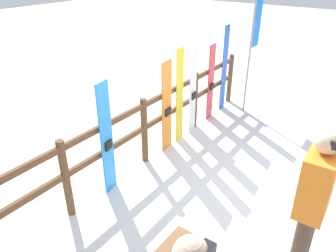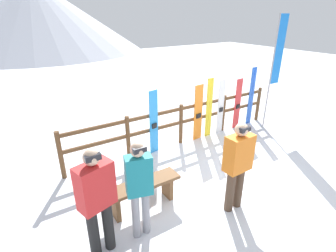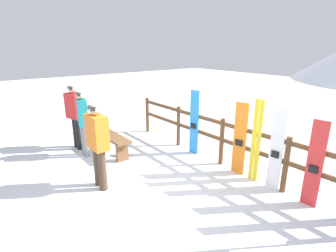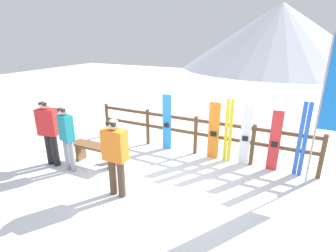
{
  "view_description": "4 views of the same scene",
  "coord_description": "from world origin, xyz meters",
  "px_view_note": "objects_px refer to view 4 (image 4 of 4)",
  "views": [
    {
      "loc": [
        -3.4,
        -0.97,
        2.89
      ],
      "look_at": [
        -0.57,
        1.03,
        1.1
      ],
      "focal_mm": 35.0,
      "sensor_mm": 36.0,
      "label": 1
    },
    {
      "loc": [
        -3.66,
        -3.2,
        3.19
      ],
      "look_at": [
        -0.83,
        1.2,
        0.92
      ],
      "focal_mm": 28.0,
      "sensor_mm": 36.0,
      "label": 2
    },
    {
      "loc": [
        3.58,
        -2.4,
        2.57
      ],
      "look_at": [
        -0.65,
        0.87,
        0.93
      ],
      "focal_mm": 28.0,
      "sensor_mm": 36.0,
      "label": 3
    },
    {
      "loc": [
        2.27,
        -4.36,
        3.08
      ],
      "look_at": [
        -0.32,
        0.83,
        1.07
      ],
      "focal_mm": 28.0,
      "sensor_mm": 36.0,
      "label": 4
    }
  ],
  "objects_px": {
    "bench": "(96,150)",
    "ski_pair_yellow": "(228,131)",
    "snowboard_orange": "(214,131)",
    "person_orange": "(115,153)",
    "snowboard_red": "(275,141)",
    "snowboard_white": "(245,135)",
    "ski_pair_blue": "(302,140)",
    "person_teal": "(67,134)",
    "person_red": "(49,129)",
    "rental_flag": "(330,96)",
    "snowboard_blue": "(167,123)"
  },
  "relations": [
    {
      "from": "bench",
      "to": "ski_pair_yellow",
      "type": "height_order",
      "value": "ski_pair_yellow"
    },
    {
      "from": "bench",
      "to": "snowboard_orange",
      "type": "distance_m",
      "value": 3.03
    },
    {
      "from": "person_orange",
      "to": "snowboard_orange",
      "type": "xyz_separation_m",
      "value": [
        1.2,
        2.51,
        -0.18
      ]
    },
    {
      "from": "snowboard_orange",
      "to": "snowboard_red",
      "type": "relative_size",
      "value": 1.02
    },
    {
      "from": "snowboard_white",
      "to": "ski_pair_blue",
      "type": "bearing_deg",
      "value": 0.16
    },
    {
      "from": "snowboard_white",
      "to": "ski_pair_yellow",
      "type": "bearing_deg",
      "value": 179.55
    },
    {
      "from": "ski_pair_yellow",
      "to": "person_orange",
      "type": "bearing_deg",
      "value": -122.1
    },
    {
      "from": "bench",
      "to": "snowboard_orange",
      "type": "bearing_deg",
      "value": 32.79
    },
    {
      "from": "bench",
      "to": "person_orange",
      "type": "xyz_separation_m",
      "value": [
        1.32,
        -0.88,
        0.56
      ]
    },
    {
      "from": "person_teal",
      "to": "snowboard_orange",
      "type": "xyz_separation_m",
      "value": [
        2.84,
        2.18,
        -0.19
      ]
    },
    {
      "from": "bench",
      "to": "snowboard_white",
      "type": "xyz_separation_m",
      "value": [
        3.33,
        1.63,
        0.4
      ]
    },
    {
      "from": "bench",
      "to": "ski_pair_blue",
      "type": "bearing_deg",
      "value": 19.68
    },
    {
      "from": "bench",
      "to": "snowboard_orange",
      "type": "relative_size",
      "value": 0.9
    },
    {
      "from": "person_red",
      "to": "person_orange",
      "type": "bearing_deg",
      "value": -9.2
    },
    {
      "from": "person_teal",
      "to": "snowboard_orange",
      "type": "height_order",
      "value": "person_teal"
    },
    {
      "from": "person_orange",
      "to": "snowboard_white",
      "type": "bearing_deg",
      "value": 51.43
    },
    {
      "from": "bench",
      "to": "snowboard_red",
      "type": "xyz_separation_m",
      "value": [
        4.0,
        1.63,
        0.37
      ]
    },
    {
      "from": "snowboard_white",
      "to": "snowboard_red",
      "type": "xyz_separation_m",
      "value": [
        0.67,
        -0.0,
        -0.03
      ]
    },
    {
      "from": "snowboard_white",
      "to": "rental_flag",
      "type": "distance_m",
      "value": 2.0
    },
    {
      "from": "rental_flag",
      "to": "person_teal",
      "type": "bearing_deg",
      "value": -161.33
    },
    {
      "from": "person_teal",
      "to": "snowboard_blue",
      "type": "height_order",
      "value": "person_teal"
    },
    {
      "from": "snowboard_blue",
      "to": "snowboard_orange",
      "type": "height_order",
      "value": "snowboard_blue"
    },
    {
      "from": "person_red",
      "to": "ski_pair_yellow",
      "type": "xyz_separation_m",
      "value": [
        3.83,
        2.15,
        -0.14
      ]
    },
    {
      "from": "person_red",
      "to": "snowboard_orange",
      "type": "relative_size",
      "value": 1.1
    },
    {
      "from": "person_orange",
      "to": "person_teal",
      "type": "xyz_separation_m",
      "value": [
        -1.64,
        0.33,
        0.01
      ]
    },
    {
      "from": "ski_pair_yellow",
      "to": "snowboard_red",
      "type": "xyz_separation_m",
      "value": [
        1.1,
        -0.0,
        -0.08
      ]
    },
    {
      "from": "person_teal",
      "to": "snowboard_white",
      "type": "xyz_separation_m",
      "value": [
        3.64,
        2.18,
        -0.17
      ]
    },
    {
      "from": "person_orange",
      "to": "snowboard_red",
      "type": "height_order",
      "value": "person_orange"
    },
    {
      "from": "person_orange",
      "to": "ski_pair_yellow",
      "type": "height_order",
      "value": "ski_pair_yellow"
    },
    {
      "from": "snowboard_white",
      "to": "rental_flag",
      "type": "bearing_deg",
      "value": -15.58
    },
    {
      "from": "person_teal",
      "to": "rental_flag",
      "type": "height_order",
      "value": "rental_flag"
    },
    {
      "from": "ski_pair_yellow",
      "to": "ski_pair_blue",
      "type": "xyz_separation_m",
      "value": [
        1.66,
        -0.0,
        0.06
      ]
    },
    {
      "from": "person_teal",
      "to": "snowboard_orange",
      "type": "distance_m",
      "value": 3.58
    },
    {
      "from": "snowboard_blue",
      "to": "rental_flag",
      "type": "height_order",
      "value": "rental_flag"
    },
    {
      "from": "ski_pair_blue",
      "to": "rental_flag",
      "type": "distance_m",
      "value": 1.23
    },
    {
      "from": "snowboard_blue",
      "to": "ski_pair_blue",
      "type": "bearing_deg",
      "value": 0.06
    },
    {
      "from": "person_red",
      "to": "snowboard_white",
      "type": "height_order",
      "value": "person_red"
    },
    {
      "from": "snowboard_white",
      "to": "snowboard_red",
      "type": "distance_m",
      "value": 0.67
    },
    {
      "from": "snowboard_orange",
      "to": "person_teal",
      "type": "bearing_deg",
      "value": -142.53
    },
    {
      "from": "snowboard_blue",
      "to": "snowboard_white",
      "type": "bearing_deg",
      "value": -0.0
    },
    {
      "from": "ski_pair_blue",
      "to": "ski_pair_yellow",
      "type": "bearing_deg",
      "value": 180.0
    },
    {
      "from": "ski_pair_blue",
      "to": "snowboard_white",
      "type": "bearing_deg",
      "value": -179.84
    },
    {
      "from": "person_red",
      "to": "snowboard_blue",
      "type": "height_order",
      "value": "person_red"
    },
    {
      "from": "person_red",
      "to": "rental_flag",
      "type": "relative_size",
      "value": 0.53
    },
    {
      "from": "person_teal",
      "to": "ski_pair_blue",
      "type": "height_order",
      "value": "ski_pair_blue"
    },
    {
      "from": "person_red",
      "to": "rental_flag",
      "type": "distance_m",
      "value": 6.12
    },
    {
      "from": "snowboard_blue",
      "to": "rental_flag",
      "type": "distance_m",
      "value": 3.9
    },
    {
      "from": "ski_pair_yellow",
      "to": "bench",
      "type": "bearing_deg",
      "value": -150.65
    },
    {
      "from": "ski_pair_yellow",
      "to": "snowboard_blue",
      "type": "bearing_deg",
      "value": -179.89
    },
    {
      "from": "snowboard_red",
      "to": "snowboard_orange",
      "type": "bearing_deg",
      "value": 180.0
    }
  ]
}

